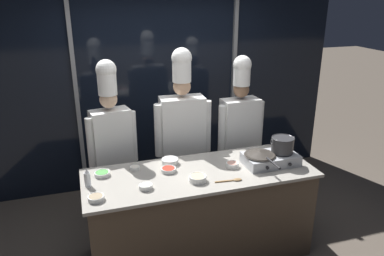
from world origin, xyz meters
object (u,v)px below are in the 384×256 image
at_px(prep_bowl_ginger, 198,178).
at_px(chef_head, 111,136).
at_px(prep_bowl_garlic, 135,168).
at_px(chef_sous, 182,126).
at_px(frying_pan, 260,153).
at_px(prep_bowl_rice, 170,161).
at_px(prep_bowl_scallions, 102,173).
at_px(serving_spoon_slotted, 234,180).
at_px(squeeze_bottle_clear, 87,178).
at_px(chef_line, 240,124).
at_px(portable_stove, 270,159).
at_px(prep_bowl_bean_sprouts, 146,186).
at_px(stock_pot, 282,144).
at_px(prep_bowl_mushrooms, 96,198).
at_px(prep_bowl_chili_flakes, 168,169).
at_px(prep_bowl_shrimp, 232,164).

xyz_separation_m(prep_bowl_ginger, chef_head, (-0.65, 0.91, 0.14)).
height_order(prep_bowl_garlic, chef_sous, chef_sous).
distance_m(frying_pan, prep_bowl_ginger, 0.69).
bearing_deg(frying_pan, prep_bowl_rice, 159.48).
bearing_deg(prep_bowl_scallions, serving_spoon_slotted, -22.16).
xyz_separation_m(frying_pan, chef_head, (-1.32, 0.79, 0.04)).
xyz_separation_m(squeeze_bottle_clear, chef_line, (1.75, 0.71, 0.06)).
height_order(portable_stove, serving_spoon_slotted, portable_stove).
xyz_separation_m(prep_bowl_bean_sprouts, chef_head, (-0.18, 0.90, 0.15)).
bearing_deg(prep_bowl_bean_sprouts, prep_bowl_scallions, 133.02).
relative_size(prep_bowl_bean_sprouts, chef_line, 0.06).
distance_m(stock_pot, squeeze_bottle_clear, 1.85).
relative_size(frying_pan, prep_bowl_mushrooms, 3.86).
bearing_deg(stock_pot, prep_bowl_scallions, 171.95).
relative_size(prep_bowl_chili_flakes, prep_bowl_rice, 0.87).
xyz_separation_m(prep_bowl_scallions, serving_spoon_slotted, (1.11, -0.45, -0.02)).
height_order(prep_bowl_mushrooms, chef_sous, chef_sous).
xyz_separation_m(stock_pot, prep_bowl_ginger, (-0.91, -0.12, -0.16)).
bearing_deg(prep_bowl_scallions, chef_line, 18.68).
bearing_deg(prep_bowl_rice, prep_bowl_garlic, -175.95).
height_order(prep_bowl_bean_sprouts, prep_bowl_scallions, prep_bowl_bean_sprouts).
bearing_deg(chef_head, chef_sous, 169.11).
distance_m(portable_stove, prep_bowl_scallions, 1.61).
bearing_deg(prep_bowl_mushrooms, stock_pot, 5.73).
xyz_separation_m(prep_bowl_chili_flakes, prep_bowl_shrimp, (0.61, -0.09, 0.01)).
bearing_deg(prep_bowl_ginger, chef_head, 125.57).
bearing_deg(chef_sous, prep_bowl_rice, 64.28).
height_order(prep_bowl_bean_sprouts, chef_head, chef_head).
bearing_deg(prep_bowl_ginger, chef_sous, 82.37).
bearing_deg(prep_bowl_ginger, prep_bowl_shrimp, 23.26).
relative_size(squeeze_bottle_clear, chef_head, 0.09).
bearing_deg(prep_bowl_garlic, chef_head, 106.74).
height_order(squeeze_bottle_clear, prep_bowl_rice, squeeze_bottle_clear).
bearing_deg(prep_bowl_mushrooms, chef_sous, 43.82).
xyz_separation_m(prep_bowl_ginger, chef_line, (0.81, 0.91, 0.11)).
distance_m(prep_bowl_ginger, chef_sous, 0.93).
xyz_separation_m(prep_bowl_chili_flakes, prep_bowl_bean_sprouts, (-0.27, -0.26, 0.00)).
xyz_separation_m(prep_bowl_scallions, chef_head, (0.15, 0.55, 0.15)).
bearing_deg(frying_pan, prep_bowl_ginger, -170.04).
relative_size(prep_bowl_scallions, prep_bowl_ginger, 0.91).
bearing_deg(frying_pan, serving_spoon_slotted, -150.10).
xyz_separation_m(prep_bowl_mushrooms, prep_bowl_rice, (0.74, 0.48, 0.01)).
bearing_deg(stock_pot, prep_bowl_chili_flakes, 172.78).
height_order(prep_bowl_mushrooms, prep_bowl_rice, prep_bowl_rice).
bearing_deg(stock_pot, serving_spoon_slotted, -160.54).
height_order(portable_stove, prep_bowl_bean_sprouts, portable_stove).
relative_size(prep_bowl_rice, chef_head, 0.09).
bearing_deg(prep_bowl_shrimp, stock_pot, -5.93).
distance_m(frying_pan, stock_pot, 0.25).
distance_m(stock_pot, prep_bowl_bean_sprouts, 1.39).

